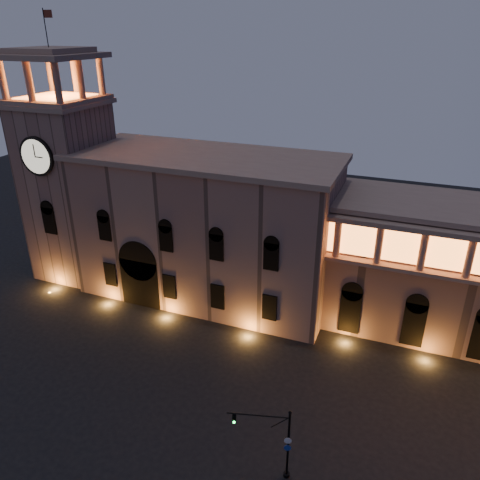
% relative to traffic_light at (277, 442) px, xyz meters
% --- Properties ---
extents(ground, '(160.00, 160.00, 0.00)m').
position_rel_traffic_light_xyz_m(ground, '(-13.91, 0.50, -3.37)').
color(ground, black).
rests_on(ground, ground).
extents(government_building, '(30.80, 12.80, 17.60)m').
position_rel_traffic_light_xyz_m(government_building, '(-15.99, 22.43, 5.40)').
color(government_building, '#896559').
rests_on(government_building, ground).
extents(clock_tower, '(9.80, 9.80, 32.40)m').
position_rel_traffic_light_xyz_m(clock_tower, '(-34.41, 21.48, 9.13)').
color(clock_tower, '#896559').
rests_on(clock_tower, ground).
extents(traffic_light, '(4.54, 1.44, 6.41)m').
position_rel_traffic_light_xyz_m(traffic_light, '(0.00, 0.00, 0.00)').
color(traffic_light, black).
rests_on(traffic_light, ground).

